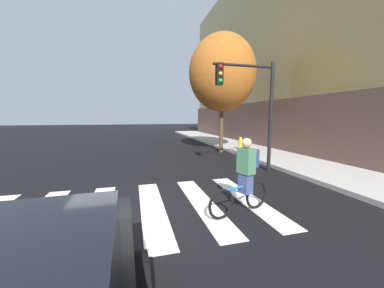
{
  "coord_description": "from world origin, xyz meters",
  "views": [
    {
      "loc": [
        -0.12,
        -5.02,
        2.15
      ],
      "look_at": [
        1.82,
        2.19,
        1.22
      ],
      "focal_mm": 20.45,
      "sensor_mm": 36.0,
      "label": 1
    }
  ],
  "objects_px": {
    "traffic_light_near": "(252,98)",
    "street_tree_near": "(222,73)",
    "cyclist": "(245,176)",
    "fire_hydrant": "(240,143)"
  },
  "relations": [
    {
      "from": "traffic_light_near",
      "to": "street_tree_near",
      "type": "relative_size",
      "value": 0.6
    },
    {
      "from": "cyclist",
      "to": "fire_hydrant",
      "type": "xyz_separation_m",
      "value": [
        3.97,
        7.8,
        -0.31
      ]
    },
    {
      "from": "cyclist",
      "to": "fire_hydrant",
      "type": "distance_m",
      "value": 8.76
    },
    {
      "from": "cyclist",
      "to": "traffic_light_near",
      "type": "xyz_separation_m",
      "value": [
        1.99,
        3.2,
        2.02
      ]
    },
    {
      "from": "fire_hydrant",
      "to": "traffic_light_near",
      "type": "bearing_deg",
      "value": -113.3
    },
    {
      "from": "traffic_light_near",
      "to": "fire_hydrant",
      "type": "relative_size",
      "value": 5.38
    },
    {
      "from": "cyclist",
      "to": "street_tree_near",
      "type": "relative_size",
      "value": 0.24
    },
    {
      "from": "traffic_light_near",
      "to": "fire_hydrant",
      "type": "bearing_deg",
      "value": 66.7
    },
    {
      "from": "fire_hydrant",
      "to": "street_tree_near",
      "type": "xyz_separation_m",
      "value": [
        -1.16,
        0.28,
        4.16
      ]
    },
    {
      "from": "cyclist",
      "to": "street_tree_near",
      "type": "bearing_deg",
      "value": 70.84
    }
  ]
}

